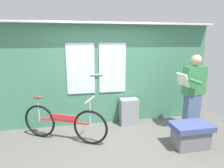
{
  "coord_description": "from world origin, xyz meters",
  "views": [
    {
      "loc": [
        -0.69,
        -2.89,
        1.9
      ],
      "look_at": [
        0.02,
        0.7,
        1.07
      ],
      "focal_mm": 30.95,
      "sensor_mm": 36.0,
      "label": 1
    }
  ],
  "objects_px": {
    "bicycle_near_door": "(64,123)",
    "passenger_reading_newspaper": "(193,91)",
    "trash_bin_by_wall": "(129,112)",
    "bench_seat_corner": "(191,135)"
  },
  "relations": [
    {
      "from": "bicycle_near_door",
      "to": "passenger_reading_newspaper",
      "type": "relative_size",
      "value": 0.98
    },
    {
      "from": "passenger_reading_newspaper",
      "to": "trash_bin_by_wall",
      "type": "height_order",
      "value": "passenger_reading_newspaper"
    },
    {
      "from": "passenger_reading_newspaper",
      "to": "bench_seat_corner",
      "type": "height_order",
      "value": "passenger_reading_newspaper"
    },
    {
      "from": "trash_bin_by_wall",
      "to": "passenger_reading_newspaper",
      "type": "bearing_deg",
      "value": -22.72
    },
    {
      "from": "bicycle_near_door",
      "to": "passenger_reading_newspaper",
      "type": "height_order",
      "value": "passenger_reading_newspaper"
    },
    {
      "from": "trash_bin_by_wall",
      "to": "bench_seat_corner",
      "type": "bearing_deg",
      "value": -54.98
    },
    {
      "from": "bench_seat_corner",
      "to": "passenger_reading_newspaper",
      "type": "bearing_deg",
      "value": 57.53
    },
    {
      "from": "bicycle_near_door",
      "to": "passenger_reading_newspaper",
      "type": "distance_m",
      "value": 2.71
    },
    {
      "from": "bicycle_near_door",
      "to": "bench_seat_corner",
      "type": "relative_size",
      "value": 2.26
    },
    {
      "from": "passenger_reading_newspaper",
      "to": "trash_bin_by_wall",
      "type": "relative_size",
      "value": 2.68
    }
  ]
}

